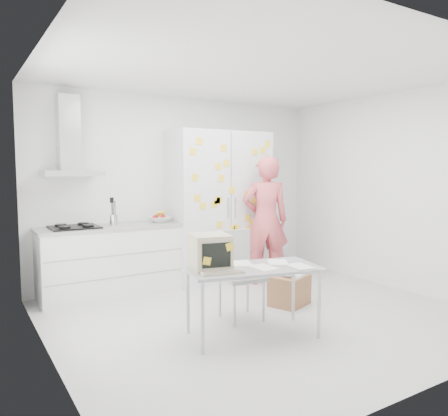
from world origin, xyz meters
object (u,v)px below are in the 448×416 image
person (266,220)px  cardboard_box (290,290)px  desk (226,259)px  chair (238,269)px

person → cardboard_box: bearing=94.2°
person → cardboard_box: (-0.36, -0.97, -0.73)m
cardboard_box → desk: bearing=-158.4°
person → chair: size_ratio=1.89×
person → chair: 1.57m
person → cardboard_box: 1.27m
desk → cardboard_box: desk is taller
person → chair: person is taller
chair → cardboard_box: (0.78, 0.04, -0.36)m
desk → cardboard_box: size_ratio=2.54×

